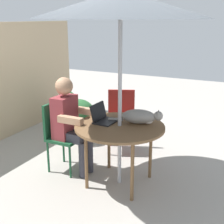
# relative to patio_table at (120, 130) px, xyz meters

# --- Properties ---
(ground_plane) EXTENTS (14.00, 14.00, 0.00)m
(ground_plane) POSITION_rel_patio_table_xyz_m (0.00, 0.00, -0.68)
(ground_plane) COLOR gray
(patio_table) EXTENTS (1.05, 1.05, 0.74)m
(patio_table) POSITION_rel_patio_table_xyz_m (0.00, 0.00, 0.00)
(patio_table) COLOR brown
(patio_table) RESTS_ON ground
(patio_umbrella) EXTENTS (1.91, 1.91, 2.22)m
(patio_umbrella) POSITION_rel_patio_table_xyz_m (0.00, 0.00, 1.39)
(patio_umbrella) COLOR #B7B7BC
(patio_umbrella) RESTS_ON ground
(chair_occupied) EXTENTS (0.40, 0.40, 0.91)m
(chair_occupied) POSITION_rel_patio_table_xyz_m (0.00, 0.86, -0.15)
(chair_occupied) COLOR #194C2D
(chair_occupied) RESTS_ON ground
(chair_empty) EXTENTS (0.53, 0.53, 0.91)m
(chair_empty) POSITION_rel_patio_table_xyz_m (0.95, 0.42, -0.15)
(chair_empty) COLOR maroon
(chair_empty) RESTS_ON ground
(person_seated) EXTENTS (0.48, 0.48, 1.25)m
(person_seated) POSITION_rel_patio_table_xyz_m (0.00, 0.70, 0.02)
(person_seated) COLOR maroon
(person_seated) RESTS_ON ground
(laptop) EXTENTS (0.31, 0.26, 0.21)m
(laptop) POSITION_rel_patio_table_xyz_m (0.04, 0.25, 0.12)
(laptop) COLOR black
(laptop) RESTS_ON patio_table
(cat) EXTENTS (0.29, 0.64, 0.17)m
(cat) POSITION_rel_patio_table_xyz_m (0.18, -0.19, 0.14)
(cat) COLOR gray
(cat) RESTS_ON patio_table
(potted_plant_near_fence) EXTENTS (0.40, 0.40, 0.69)m
(potted_plant_near_fence) POSITION_rel_patio_table_xyz_m (1.37, 1.69, -0.30)
(potted_plant_near_fence) COLOR #9E5138
(potted_plant_near_fence) RESTS_ON ground
(potted_plant_by_chair) EXTENTS (0.54, 0.54, 0.69)m
(potted_plant_by_chair) POSITION_rel_patio_table_xyz_m (0.96, 1.18, -0.29)
(potted_plant_by_chair) COLOR #595654
(potted_plant_by_chair) RESTS_ON ground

